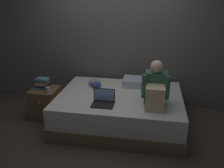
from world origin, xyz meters
TOP-DOWN VIEW (x-y plane):
  - ground_plane at (0.00, 0.00)m, footprint 8.00×8.00m
  - wall_back at (0.00, 1.20)m, footprint 5.60×0.10m
  - bed at (0.20, 0.30)m, footprint 2.00×1.50m
  - nightstand at (-1.10, 0.31)m, footprint 0.44×0.46m
  - person_sitting at (0.75, 0.00)m, footprint 0.39×0.44m
  - laptop at (0.01, -0.09)m, footprint 0.32×0.23m
  - pillow at (0.48, 0.75)m, footprint 0.56×0.36m
  - book_stack at (-1.14, 0.33)m, footprint 0.24×0.17m
  - mug at (-0.97, 0.19)m, footprint 0.08×0.08m
  - clothes_pile at (-0.28, 0.58)m, footprint 0.24×0.24m

SIDE VIEW (x-z plane):
  - ground_plane at x=0.00m, z-range 0.00..0.00m
  - bed at x=0.20m, z-range 0.00..0.52m
  - nightstand at x=-1.10m, z-range 0.00..0.52m
  - mug at x=-0.97m, z-range 0.52..0.61m
  - laptop at x=0.01m, z-range 0.47..0.69m
  - clothes_pile at x=-0.28m, z-range 0.52..0.64m
  - pillow at x=0.48m, z-range 0.53..0.66m
  - book_stack at x=-1.14m, z-range 0.52..0.71m
  - person_sitting at x=0.75m, z-range 0.45..1.10m
  - wall_back at x=0.00m, z-range 0.00..2.70m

